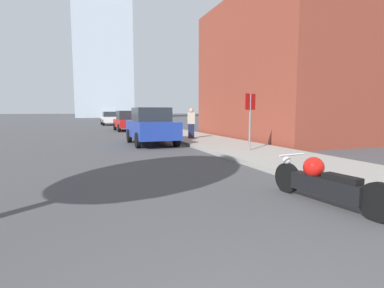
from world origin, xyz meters
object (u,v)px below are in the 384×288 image
object	(u,v)px
parked_car_blue	(151,126)
parked_car_white	(110,118)
motorcycle	(323,182)
stop_sign	(250,112)
pedestrian	(191,123)
parked_car_red	(127,121)

from	to	relation	value
parked_car_blue	parked_car_white	world-z (taller)	parked_car_blue
motorcycle	stop_sign	distance (m)	6.29
motorcycle	pedestrian	bearing A→B (deg)	74.70
parked_car_white	motorcycle	bearing A→B (deg)	-89.63
parked_car_blue	parked_car_red	bearing A→B (deg)	88.36
parked_car_blue	parked_car_red	world-z (taller)	parked_car_blue
motorcycle	pedestrian	size ratio (longest dim) A/B	1.48
parked_car_white	pedestrian	xyz separation A→B (m)	(2.46, -21.11, 0.17)
parked_car_blue	parked_car_red	xyz separation A→B (m)	(0.30, 10.76, -0.08)
parked_car_blue	stop_sign	xyz separation A→B (m)	(2.78, -4.56, 0.70)
motorcycle	stop_sign	bearing A→B (deg)	63.97
motorcycle	parked_car_white	size ratio (longest dim) A/B	0.58
stop_sign	pedestrian	distance (m)	5.57
motorcycle	pedestrian	distance (m)	11.49
motorcycle	parked_car_blue	distance (m)	10.43
parked_car_white	stop_sign	bearing A→B (deg)	-85.01
parked_car_white	stop_sign	size ratio (longest dim) A/B	1.94
parked_car_blue	parked_car_white	distance (m)	22.07
motorcycle	parked_car_red	world-z (taller)	parked_car_red
motorcycle	parked_car_white	xyz separation A→B (m)	(-0.79, 32.46, 0.41)
parked_car_red	motorcycle	bearing A→B (deg)	-90.76
parked_car_blue	stop_sign	distance (m)	5.38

